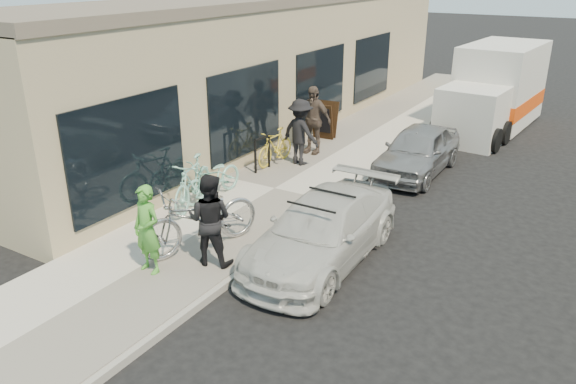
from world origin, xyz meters
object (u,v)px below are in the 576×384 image
at_px(sandwich_board, 324,120).
at_px(sedan_white, 322,230).
at_px(bystander_b, 313,120).
at_px(cruiser_bike_c, 275,147).
at_px(man_standing, 210,220).
at_px(bystander_a, 300,132).
at_px(tandem_bike, 201,218).
at_px(sedan_silver, 418,150).
at_px(bike_rack, 262,150).
at_px(cruiser_bike_a, 193,183).
at_px(woman_rider, 147,230).
at_px(moving_truck, 495,92).
at_px(cruiser_bike_b, 213,178).

distance_m(sandwich_board, sedan_white, 7.38).
bearing_deg(bystander_b, sedan_white, -59.39).
relative_size(cruiser_bike_c, bystander_b, 0.82).
bearing_deg(man_standing, bystander_a, -91.47).
bearing_deg(tandem_bike, sandwich_board, 122.64).
bearing_deg(sedan_silver, tandem_bike, -106.12).
bearing_deg(bike_rack, cruiser_bike_a, -89.12).
relative_size(tandem_bike, bystander_a, 1.37).
xyz_separation_m(woman_rider, cruiser_bike_c, (-1.21, 5.89, -0.32)).
bearing_deg(man_standing, sedan_white, -153.51).
xyz_separation_m(sedan_silver, cruiser_bike_c, (-3.32, -1.63, -0.00)).
xyz_separation_m(cruiser_bike_a, bystander_a, (0.54, 3.68, 0.31)).
bearing_deg(cruiser_bike_c, woman_rider, -76.68).
distance_m(tandem_bike, woman_rider, 1.14).
xyz_separation_m(sedan_white, sedan_silver, (-0.10, 5.40, 0.02)).
distance_m(bike_rack, moving_truck, 8.74).
relative_size(bike_rack, cruiser_bike_b, 0.50).
height_order(sandwich_board, cruiser_bike_a, cruiser_bike_a).
bearing_deg(tandem_bike, bystander_a, 121.42).
bearing_deg(cruiser_bike_c, sedan_white, -46.17).
relative_size(sedan_silver, man_standing, 2.18).
relative_size(sandwich_board, sedan_silver, 0.30).
bearing_deg(tandem_bike, sedan_silver, 95.54).
xyz_separation_m(cruiser_bike_a, bystander_b, (0.34, 4.69, 0.39)).
bearing_deg(woman_rider, cruiser_bike_b, 114.76).
height_order(bike_rack, sedan_white, sedan_white).
height_order(sedan_white, sedan_silver, same).
bearing_deg(sedan_silver, woman_rider, -105.45).
height_order(woman_rider, cruiser_bike_b, woman_rider).
xyz_separation_m(cruiser_bike_a, cruiser_bike_c, (-0.04, 3.36, -0.09)).
bearing_deg(cruiser_bike_c, cruiser_bike_a, -87.66).
relative_size(tandem_bike, man_standing, 1.44).
relative_size(sandwich_board, sedan_white, 0.26).
bearing_deg(moving_truck, sedan_white, -88.58).
relative_size(woman_rider, cruiser_bike_b, 0.87).
bearing_deg(cruiser_bike_a, bystander_b, 69.59).
height_order(tandem_bike, cruiser_bike_c, tandem_bike).
bearing_deg(sedan_white, sandwich_board, 116.84).
distance_m(sandwich_board, cruiser_bike_a, 6.12).
bearing_deg(sedan_white, bystander_b, 120.00).
height_order(cruiser_bike_a, bystander_b, bystander_b).
relative_size(bike_rack, cruiser_bike_c, 0.58).
bearing_deg(sandwich_board, tandem_bike, -83.82).
relative_size(sedan_silver, woman_rider, 2.31).
relative_size(sedan_white, sedan_silver, 1.14).
bearing_deg(woman_rider, bike_rack, 108.06).
distance_m(sedan_white, cruiser_bike_a, 3.41).
bearing_deg(moving_truck, cruiser_bike_b, -107.17).
xyz_separation_m(bike_rack, cruiser_bike_a, (0.04, -2.74, 0.02)).
height_order(sandwich_board, tandem_bike, tandem_bike).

